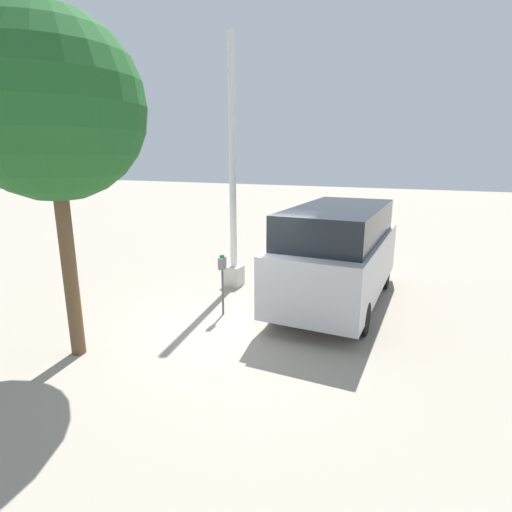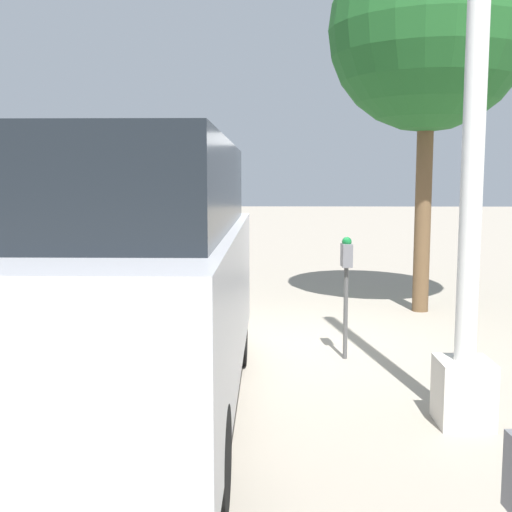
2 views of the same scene
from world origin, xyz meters
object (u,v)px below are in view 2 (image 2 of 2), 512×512
(parking_meter_near, at_px, (346,269))
(parked_van, at_px, (121,272))
(lamp_post, at_px, (473,147))
(car_distant, at_px, (9,230))
(street_tree, at_px, (429,32))

(parking_meter_near, distance_m, parked_van, 2.80)
(parking_meter_near, height_order, parked_van, parked_van)
(lamp_post, relative_size, parked_van, 1.24)
(parked_van, relative_size, car_distant, 1.11)
(parking_meter_near, height_order, street_tree, street_tree)
(parking_meter_near, xyz_separation_m, lamp_post, (1.95, 0.76, 1.26))
(lamp_post, height_order, parked_van, lamp_post)
(parking_meter_near, bearing_deg, street_tree, 148.31)
(parking_meter_near, bearing_deg, lamp_post, 18.28)
(car_distant, distance_m, street_tree, 11.59)
(parking_meter_near, distance_m, lamp_post, 2.44)
(lamp_post, bearing_deg, parked_van, -92.86)
(car_distant, bearing_deg, street_tree, -129.84)
(lamp_post, distance_m, street_tree, 5.07)
(lamp_post, height_order, car_distant, lamp_post)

